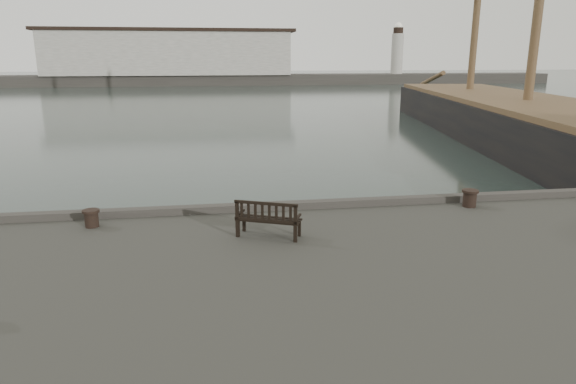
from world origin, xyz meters
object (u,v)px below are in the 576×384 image
Objects in this scene: bollard_left at (91,218)px; bollard_right at (470,198)px; bench at (268,225)px; tall_ship_main at (524,131)px.

bollard_right reaches higher than bollard_left.
bench is 3.28× the size of bollard_right.
bollard_right is (5.45, 1.48, -0.03)m from bench.
bench is at bearing -164.79° from bollard_right.
bench reaches higher than bollard_right.
bench reaches higher than bollard_left.
bollard_right is at bearing 39.20° from bench.
bench is 0.04× the size of tall_ship_main.
tall_ship_main is at bearing 38.64° from bollard_left.
tall_ship_main is at bearing 53.35° from bollard_right.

